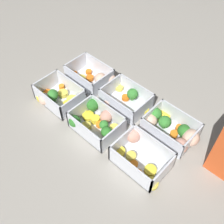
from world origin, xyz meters
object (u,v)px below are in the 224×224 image
(container_near_center, at_px, (96,121))
(container_near_right, at_px, (139,154))
(container_far_right, at_px, (173,130))
(container_far_center, at_px, (125,100))
(container_far_left, at_px, (94,77))
(container_near_left, at_px, (57,96))

(container_near_center, bearing_deg, container_near_right, -0.15)
(container_far_right, bearing_deg, container_far_center, -179.31)
(container_near_center, relative_size, container_far_right, 0.83)
(container_far_left, xyz_separation_m, container_far_right, (0.35, -0.01, 0.00))
(container_far_left, xyz_separation_m, container_far_center, (0.16, -0.01, -0.00))
(container_near_left, xyz_separation_m, container_near_center, (0.18, 0.02, 0.00))
(container_near_left, xyz_separation_m, container_far_center, (0.18, 0.15, -0.00))
(container_near_left, distance_m, container_far_right, 0.40)
(container_near_center, height_order, container_far_center, same)
(container_near_right, relative_size, container_far_right, 0.99)
(container_far_left, bearing_deg, container_near_right, -23.50)
(container_far_center, bearing_deg, container_far_left, 176.84)
(container_near_center, distance_m, container_far_center, 0.13)
(container_near_center, xyz_separation_m, container_near_right, (0.17, -0.00, -0.00))
(container_near_left, distance_m, container_far_center, 0.23)
(container_near_left, relative_size, container_far_left, 0.87)
(container_far_right, bearing_deg, container_far_left, 178.96)
(container_near_left, relative_size, container_near_center, 0.97)
(container_near_left, relative_size, container_far_right, 0.81)
(container_near_left, height_order, container_far_center, same)
(container_far_right, bearing_deg, container_near_left, -158.00)
(container_near_center, relative_size, container_far_left, 0.89)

